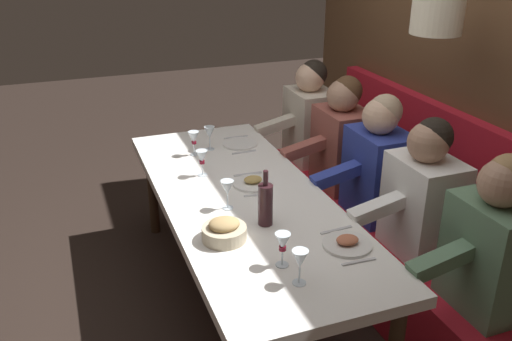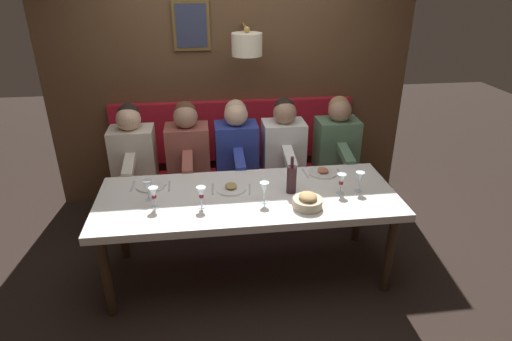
% 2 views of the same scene
% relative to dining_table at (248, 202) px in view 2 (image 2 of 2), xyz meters
% --- Properties ---
extents(ground_plane, '(12.00, 12.00, 0.00)m').
position_rel_dining_table_xyz_m(ground_plane, '(0.00, 0.00, -0.67)').
color(ground_plane, black).
extents(dining_table, '(0.90, 2.31, 0.74)m').
position_rel_dining_table_xyz_m(dining_table, '(0.00, 0.00, 0.00)').
color(dining_table, white).
rests_on(dining_table, ground_plane).
extents(banquette_bench, '(0.52, 2.51, 0.45)m').
position_rel_dining_table_xyz_m(banquette_bench, '(0.89, 0.00, -0.45)').
color(banquette_bench, red).
rests_on(banquette_bench, ground_plane).
extents(back_wall_panel, '(0.59, 3.71, 2.90)m').
position_rel_dining_table_xyz_m(back_wall_panel, '(1.46, 0.00, 0.69)').
color(back_wall_panel, brown).
rests_on(back_wall_panel, ground_plane).
extents(diner_nearest, '(0.60, 0.40, 0.79)m').
position_rel_dining_table_xyz_m(diner_nearest, '(0.88, -0.98, 0.14)').
color(diner_nearest, '#567A5B').
rests_on(diner_nearest, banquette_bench).
extents(diner_near, '(0.60, 0.40, 0.79)m').
position_rel_dining_table_xyz_m(diner_near, '(0.88, -0.45, 0.14)').
color(diner_near, white).
rests_on(diner_near, banquette_bench).
extents(diner_middle, '(0.60, 0.40, 0.79)m').
position_rel_dining_table_xyz_m(diner_middle, '(0.88, 0.01, 0.14)').
color(diner_middle, '#283893').
rests_on(diner_middle, banquette_bench).
extents(diner_far, '(0.60, 0.40, 0.79)m').
position_rel_dining_table_xyz_m(diner_far, '(0.88, 0.47, 0.14)').
color(diner_far, '#934C42').
rests_on(diner_far, banquette_bench).
extents(diner_farthest, '(0.60, 0.40, 0.79)m').
position_rel_dining_table_xyz_m(diner_farthest, '(0.88, 0.97, 0.14)').
color(diner_farthest, beige).
rests_on(diner_farthest, banquette_bench).
extents(place_setting_0, '(0.24, 0.32, 0.05)m').
position_rel_dining_table_xyz_m(place_setting_0, '(0.10, 0.12, 0.08)').
color(place_setting_0, white).
rests_on(place_setting_0, dining_table).
extents(place_setting_1, '(0.24, 0.31, 0.05)m').
position_rel_dining_table_xyz_m(place_setting_1, '(0.29, -0.67, 0.08)').
color(place_setting_1, silver).
rests_on(place_setting_1, dining_table).
extents(place_setting_2, '(0.24, 0.31, 0.01)m').
position_rel_dining_table_xyz_m(place_setting_2, '(0.24, 0.76, 0.07)').
color(place_setting_2, white).
rests_on(place_setting_2, dining_table).
extents(wine_glass_0, '(0.07, 0.07, 0.16)m').
position_rel_dining_table_xyz_m(wine_glass_0, '(-0.13, -0.11, 0.18)').
color(wine_glass_0, silver).
rests_on(wine_glass_0, dining_table).
extents(wine_glass_1, '(0.07, 0.07, 0.16)m').
position_rel_dining_table_xyz_m(wine_glass_1, '(-0.05, -0.87, 0.18)').
color(wine_glass_1, silver).
rests_on(wine_glass_1, dining_table).
extents(wine_glass_2, '(0.07, 0.07, 0.16)m').
position_rel_dining_table_xyz_m(wine_glass_2, '(-0.07, -0.72, 0.18)').
color(wine_glass_2, silver).
rests_on(wine_glass_2, dining_table).
extents(wine_glass_3, '(0.07, 0.07, 0.16)m').
position_rel_dining_table_xyz_m(wine_glass_3, '(-0.14, 0.35, 0.18)').
color(wine_glass_3, silver).
rests_on(wine_glass_3, dining_table).
extents(wine_glass_4, '(0.07, 0.07, 0.16)m').
position_rel_dining_table_xyz_m(wine_glass_4, '(0.02, 0.75, 0.18)').
color(wine_glass_4, silver).
rests_on(wine_glass_4, dining_table).
extents(wine_glass_5, '(0.07, 0.07, 0.16)m').
position_rel_dining_table_xyz_m(wine_glass_5, '(-0.10, 0.69, 0.18)').
color(wine_glass_5, silver).
rests_on(wine_glass_5, dining_table).
extents(wine_bottle, '(0.08, 0.08, 0.30)m').
position_rel_dining_table_xyz_m(wine_bottle, '(0.00, -0.34, 0.18)').
color(wine_bottle, '#33191E').
rests_on(wine_bottle, dining_table).
extents(bread_bowl, '(0.22, 0.22, 0.12)m').
position_rel_dining_table_xyz_m(bread_bowl, '(-0.24, -0.41, 0.11)').
color(bread_bowl, beige).
rests_on(bread_bowl, dining_table).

